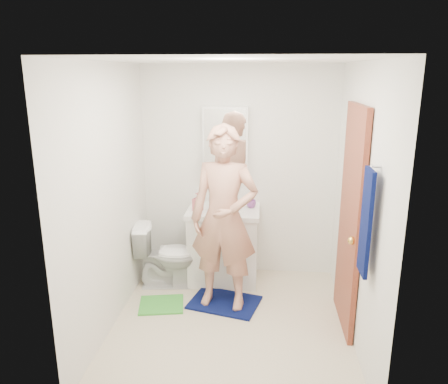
{
  "coord_description": "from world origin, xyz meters",
  "views": [
    {
      "loc": [
        0.27,
        -3.65,
        2.31
      ],
      "look_at": [
        -0.08,
        0.25,
        1.23
      ],
      "focal_mm": 35.0,
      "sensor_mm": 36.0,
      "label": 1
    }
  ],
  "objects_px": {
    "medicine_cabinet": "(225,138)",
    "soap_dispenser": "(198,202)",
    "vanity_cabinet": "(224,247)",
    "towel": "(366,223)",
    "man": "(224,219)",
    "toothbrush_cup": "(251,204)",
    "toilet": "(168,255)"
  },
  "relations": [
    {
      "from": "vanity_cabinet",
      "to": "medicine_cabinet",
      "type": "xyz_separation_m",
      "value": [
        0.0,
        0.22,
        1.2
      ]
    },
    {
      "from": "vanity_cabinet",
      "to": "medicine_cabinet",
      "type": "bearing_deg",
      "value": 90.0
    },
    {
      "from": "towel",
      "to": "vanity_cabinet",
      "type": "bearing_deg",
      "value": 128.47
    },
    {
      "from": "medicine_cabinet",
      "to": "man",
      "type": "bearing_deg",
      "value": -85.87
    },
    {
      "from": "medicine_cabinet",
      "to": "soap_dispenser",
      "type": "bearing_deg",
      "value": -131.5
    },
    {
      "from": "towel",
      "to": "toilet",
      "type": "relative_size",
      "value": 1.12
    },
    {
      "from": "toilet",
      "to": "toothbrush_cup",
      "type": "bearing_deg",
      "value": -80.4
    },
    {
      "from": "vanity_cabinet",
      "to": "medicine_cabinet",
      "type": "relative_size",
      "value": 1.14
    },
    {
      "from": "medicine_cabinet",
      "to": "toilet",
      "type": "xyz_separation_m",
      "value": [
        -0.6,
        -0.41,
        -1.24
      ]
    },
    {
      "from": "soap_dispenser",
      "to": "toothbrush_cup",
      "type": "height_order",
      "value": "soap_dispenser"
    },
    {
      "from": "vanity_cabinet",
      "to": "toilet",
      "type": "bearing_deg",
      "value": -162.9
    },
    {
      "from": "vanity_cabinet",
      "to": "soap_dispenser",
      "type": "height_order",
      "value": "soap_dispenser"
    },
    {
      "from": "soap_dispenser",
      "to": "man",
      "type": "xyz_separation_m",
      "value": [
        0.33,
        -0.49,
        -0.02
      ]
    },
    {
      "from": "soap_dispenser",
      "to": "toilet",
      "type": "bearing_deg",
      "value": -163.01
    },
    {
      "from": "towel",
      "to": "soap_dispenser",
      "type": "height_order",
      "value": "towel"
    },
    {
      "from": "vanity_cabinet",
      "to": "towel",
      "type": "xyz_separation_m",
      "value": [
        1.18,
        -1.48,
        0.85
      ]
    },
    {
      "from": "towel",
      "to": "man",
      "type": "xyz_separation_m",
      "value": [
        -1.12,
        0.91,
        -0.31
      ]
    },
    {
      "from": "toilet",
      "to": "man",
      "type": "height_order",
      "value": "man"
    },
    {
      "from": "medicine_cabinet",
      "to": "toothbrush_cup",
      "type": "bearing_deg",
      "value": -25.86
    },
    {
      "from": "vanity_cabinet",
      "to": "towel",
      "type": "height_order",
      "value": "towel"
    },
    {
      "from": "toilet",
      "to": "toothbrush_cup",
      "type": "distance_m",
      "value": 1.08
    },
    {
      "from": "towel",
      "to": "soap_dispenser",
      "type": "xyz_separation_m",
      "value": [
        -1.45,
        1.4,
        -0.3
      ]
    },
    {
      "from": "soap_dispenser",
      "to": "vanity_cabinet",
      "type": "bearing_deg",
      "value": 17.24
    },
    {
      "from": "vanity_cabinet",
      "to": "man",
      "type": "relative_size",
      "value": 0.44
    },
    {
      "from": "medicine_cabinet",
      "to": "toothbrush_cup",
      "type": "distance_m",
      "value": 0.78
    },
    {
      "from": "medicine_cabinet",
      "to": "soap_dispenser",
      "type": "distance_m",
      "value": 0.77
    },
    {
      "from": "medicine_cabinet",
      "to": "towel",
      "type": "height_order",
      "value": "medicine_cabinet"
    },
    {
      "from": "vanity_cabinet",
      "to": "soap_dispenser",
      "type": "bearing_deg",
      "value": -162.76
    },
    {
      "from": "toothbrush_cup",
      "to": "toilet",
      "type": "bearing_deg",
      "value": -163.64
    },
    {
      "from": "medicine_cabinet",
      "to": "soap_dispenser",
      "type": "xyz_separation_m",
      "value": [
        -0.27,
        -0.31,
        -0.65
      ]
    },
    {
      "from": "man",
      "to": "toothbrush_cup",
      "type": "bearing_deg",
      "value": 79.01
    },
    {
      "from": "toothbrush_cup",
      "to": "medicine_cabinet",
      "type": "bearing_deg",
      "value": 154.14
    }
  ]
}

